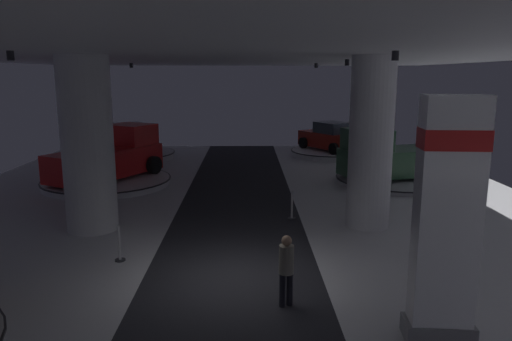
% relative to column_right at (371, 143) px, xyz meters
% --- Properties ---
extents(ground, '(24.00, 44.00, 0.06)m').
position_rel_column_right_xyz_m(ground, '(-4.32, -4.06, -2.77)').
color(ground, silver).
extents(ceiling_with_spotlights, '(24.00, 44.00, 0.39)m').
position_rel_column_right_xyz_m(ceiling_with_spotlights, '(-4.32, -4.06, 2.80)').
color(ceiling_with_spotlights, silver).
extents(column_right, '(1.40, 1.40, 5.50)m').
position_rel_column_right_xyz_m(column_right, '(0.00, 0.00, 0.00)').
color(column_right, silver).
rests_on(column_right, ground).
extents(column_left, '(1.59, 1.59, 5.50)m').
position_rel_column_right_xyz_m(column_left, '(-8.94, -0.20, 0.00)').
color(column_left, silver).
rests_on(column_left, ground).
extents(brand_sign_pylon, '(1.32, 0.76, 4.56)m').
position_rel_column_right_xyz_m(brand_sign_pylon, '(-0.37, -6.87, -0.40)').
color(brand_sign_pylon, slate).
rests_on(brand_sign_pylon, ground).
extents(display_platform_deep_left, '(5.04, 5.04, 0.38)m').
position_rel_column_right_xyz_m(display_platform_deep_left, '(-10.81, 13.04, -2.54)').
color(display_platform_deep_left, '#B7B7BC').
rests_on(display_platform_deep_left, ground).
extents(display_car_deep_left, '(3.64, 4.55, 1.71)m').
position_rel_column_right_xyz_m(display_car_deep_left, '(-10.82, 13.07, -1.61)').
color(display_car_deep_left, maroon).
rests_on(display_car_deep_left, display_platform_deep_left).
extents(display_platform_deep_right, '(4.80, 4.80, 0.37)m').
position_rel_column_right_xyz_m(display_platform_deep_right, '(1.14, 13.69, -2.54)').
color(display_platform_deep_right, silver).
rests_on(display_platform_deep_right, ground).
extents(display_car_deep_right, '(3.72, 4.53, 1.71)m').
position_rel_column_right_xyz_m(display_car_deep_right, '(1.16, 13.67, -1.61)').
color(display_car_deep_right, maroon).
rests_on(display_car_deep_right, display_platform_deep_right).
extents(display_platform_far_left, '(5.68, 5.68, 0.30)m').
position_rel_column_right_xyz_m(display_platform_far_left, '(-10.28, 6.07, -2.58)').
color(display_platform_far_left, silver).
rests_on(display_platform_far_left, ground).
extents(pickup_truck_far_left, '(4.53, 5.65, 2.30)m').
position_rel_column_right_xyz_m(pickup_truck_far_left, '(-10.12, 6.35, -1.52)').
color(pickup_truck_far_left, red).
rests_on(pickup_truck_far_left, display_platform_far_left).
extents(display_platform_far_right, '(5.68, 5.68, 0.23)m').
position_rel_column_right_xyz_m(display_platform_far_right, '(3.02, 6.40, -2.62)').
color(display_platform_far_right, '#B7B7BC').
rests_on(display_platform_far_right, ground).
extents(pickup_truck_far_right, '(5.67, 3.78, 2.30)m').
position_rel_column_right_xyz_m(pickup_truck_far_right, '(2.71, 6.31, -1.59)').
color(pickup_truck_far_right, '#2D5638').
rests_on(pickup_truck_far_right, display_platform_far_right).
extents(visitor_walking_near, '(0.32, 0.32, 1.59)m').
position_rel_column_right_xyz_m(visitor_walking_near, '(-3.14, -5.54, -1.84)').
color(visitor_walking_near, black).
rests_on(visitor_walking_near, ground).
extents(stanchion_a, '(0.28, 0.28, 1.01)m').
position_rel_column_right_xyz_m(stanchion_a, '(-7.38, -2.92, -2.38)').
color(stanchion_a, '#333338').
rests_on(stanchion_a, ground).
extents(stanchion_b, '(0.28, 0.28, 1.01)m').
position_rel_column_right_xyz_m(stanchion_b, '(-2.42, 0.76, -2.38)').
color(stanchion_b, '#333338').
rests_on(stanchion_b, ground).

